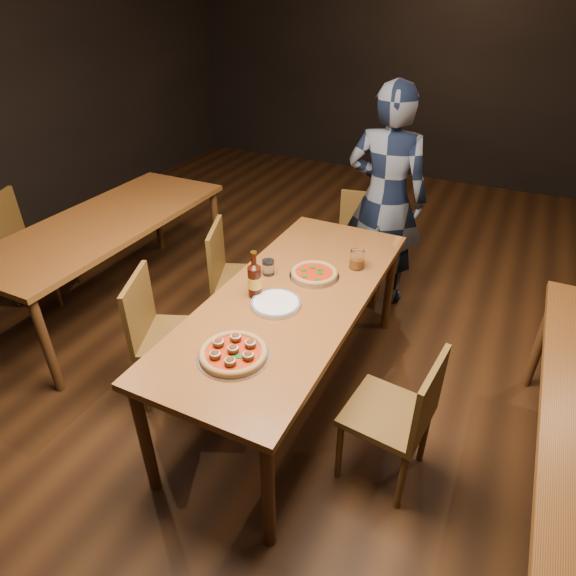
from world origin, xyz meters
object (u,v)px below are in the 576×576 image
at_px(chair_main_sw, 245,279).
at_px(diner, 386,199).
at_px(chair_main_nw, 176,337).
at_px(chair_end, 359,248).
at_px(pizza_meatball, 233,353).
at_px(table_main, 292,305).
at_px(pizza_margherita, 314,273).
at_px(beer_bottle, 255,281).
at_px(water_glass, 268,267).
at_px(amber_glass, 357,259).
at_px(chair_main_e, 387,412).
at_px(plate_stack, 276,304).
at_px(table_left, 106,229).
at_px(chair_nbr_left, 35,245).

distance_m(chair_main_sw, diner, 1.23).
xyz_separation_m(chair_main_nw, chair_main_sw, (0.04, 0.76, 0.00)).
distance_m(chair_end, pizza_meatball, 1.93).
distance_m(table_main, chair_main_sw, 0.78).
xyz_separation_m(chair_main_sw, pizza_margherita, (0.63, -0.22, 0.33)).
xyz_separation_m(beer_bottle, water_glass, (-0.05, 0.25, -0.05)).
relative_size(pizza_meatball, beer_bottle, 1.26).
distance_m(table_main, amber_glass, 0.52).
bearing_deg(pizza_meatball, chair_main_e, 22.96).
bearing_deg(pizza_margherita, amber_glass, 47.63).
bearing_deg(plate_stack, table_left, 165.19).
height_order(table_left, chair_main_e, chair_main_e).
height_order(table_left, beer_bottle, beer_bottle).
bearing_deg(chair_main_e, chair_main_nw, -83.96).
relative_size(chair_main_sw, amber_glass, 7.73).
bearing_deg(chair_end, chair_main_e, -76.57).
distance_m(table_main, chair_main_e, 0.79).
bearing_deg(chair_main_e, chair_end, -150.11).
height_order(beer_bottle, amber_glass, beer_bottle).
bearing_deg(chair_nbr_left, table_main, -116.52).
xyz_separation_m(chair_main_sw, diner, (0.72, 0.91, 0.41)).
distance_m(table_left, chair_main_e, 2.47).
distance_m(table_left, chair_main_sw, 1.14).
bearing_deg(chair_main_sw, table_left, 76.16).
xyz_separation_m(table_left, chair_main_sw, (1.11, 0.15, -0.23)).
relative_size(table_main, diner, 1.17).
relative_size(pizza_margherita, plate_stack, 1.12).
bearing_deg(water_glass, chair_nbr_left, 179.74).
xyz_separation_m(chair_main_e, chair_end, (-0.70, 1.61, 0.02)).
height_order(plate_stack, amber_glass, amber_glass).
bearing_deg(amber_glass, chair_main_nw, -138.61).
relative_size(table_left, diner, 1.17).
bearing_deg(pizza_meatball, chair_nbr_left, 162.15).
bearing_deg(diner, chair_nbr_left, 24.90).
height_order(table_main, pizza_meatball, pizza_meatball).
relative_size(chair_main_nw, pizza_margherita, 2.96).
bearing_deg(plate_stack, chair_main_nw, -164.79).
bearing_deg(plate_stack, diner, 83.81).
height_order(pizza_meatball, pizza_margherita, pizza_meatball).
bearing_deg(plate_stack, chair_nbr_left, 172.86).
relative_size(pizza_meatball, pizza_margherita, 1.14).
distance_m(chair_nbr_left, water_glass, 2.16).
bearing_deg(amber_glass, table_main, -116.89).
height_order(water_glass, diner, diner).
relative_size(table_left, plate_stack, 7.43).
relative_size(pizza_meatball, plate_stack, 1.28).
height_order(table_left, water_glass, water_glass).
height_order(pizza_margherita, plate_stack, pizza_margherita).
bearing_deg(pizza_meatball, diner, 85.73).
relative_size(chair_main_nw, pizza_meatball, 2.58).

